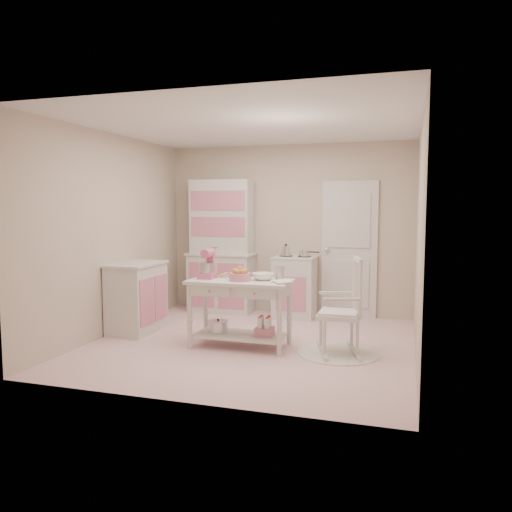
{
  "coord_description": "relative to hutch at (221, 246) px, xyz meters",
  "views": [
    {
      "loc": [
        1.78,
        -5.64,
        1.66
      ],
      "look_at": [
        -0.04,
        0.34,
        1.04
      ],
      "focal_mm": 35.0,
      "sensor_mm": 36.0,
      "label": 1
    }
  ],
  "objects": [
    {
      "name": "cookie_tray",
      "position": [
        0.78,
        -1.64,
        -0.23
      ],
      "size": [
        0.34,
        0.24,
        0.02
      ],
      "primitive_type": "cube",
      "color": "silver",
      "rests_on": "work_table"
    },
    {
      "name": "base_cabinet",
      "position": [
        -0.61,
        -1.53,
        -0.58
      ],
      "size": [
        0.54,
        0.84,
        0.92
      ],
      "primitive_type": "cube",
      "color": "silver",
      "rests_on": "ground"
    },
    {
      "name": "recipe_book",
      "position": [
        1.38,
        -1.94,
        -0.23
      ],
      "size": [
        0.29,
        0.3,
        0.02
      ],
      "primitive_type": "imported",
      "rotation": [
        0.0,
        0.0,
        0.64
      ],
      "color": "white",
      "rests_on": "work_table"
    },
    {
      "name": "metal_pitcher",
      "position": [
        1.37,
        -1.66,
        -0.16
      ],
      "size": [
        0.1,
        0.1,
        0.17
      ],
      "primitive_type": "cylinder",
      "color": "silver",
      "rests_on": "work_table"
    },
    {
      "name": "room_shell",
      "position": [
        1.02,
        -1.66,
        0.61
      ],
      "size": [
        3.84,
        3.84,
        2.62
      ],
      "color": "#D48490",
      "rests_on": "ground"
    },
    {
      "name": "stand_mixer",
      "position": [
        0.51,
        -1.8,
        -0.07
      ],
      "size": [
        0.21,
        0.29,
        0.34
      ],
      "primitive_type": "cube",
      "rotation": [
        0.0,
        0.0,
        0.03
      ],
      "color": "#D15884",
      "rests_on": "work_table"
    },
    {
      "name": "door",
      "position": [
        1.97,
        0.21,
        -0.02
      ],
      "size": [
        0.82,
        0.05,
        2.04
      ],
      "primitive_type": "cube",
      "color": "silver",
      "rests_on": "ground"
    },
    {
      "name": "bread_basket",
      "position": [
        0.95,
        -1.87,
        -0.19
      ],
      "size": [
        0.25,
        0.25,
        0.09
      ],
      "primitive_type": "cylinder",
      "color": "#CF7791",
      "rests_on": "work_table"
    },
    {
      "name": "mixing_bowl",
      "position": [
        1.19,
        -1.74,
        -0.2
      ],
      "size": [
        0.26,
        0.26,
        0.08
      ],
      "primitive_type": "imported",
      "color": "white",
      "rests_on": "work_table"
    },
    {
      "name": "hutch",
      "position": [
        0.0,
        0.0,
        0.0
      ],
      "size": [
        1.06,
        0.5,
        2.08
      ],
      "primitive_type": "cube",
      "color": "silver",
      "rests_on": "ground"
    },
    {
      "name": "work_table",
      "position": [
        0.93,
        -1.82,
        -0.64
      ],
      "size": [
        1.2,
        0.6,
        0.8
      ],
      "primitive_type": "cube",
      "color": "silver",
      "rests_on": "ground"
    },
    {
      "name": "stove",
      "position": [
        1.2,
        -0.05,
        -0.58
      ],
      "size": [
        0.62,
        0.57,
        0.92
      ],
      "primitive_type": "cube",
      "color": "silver",
      "rests_on": "ground"
    },
    {
      "name": "lace_rug",
      "position": [
        2.09,
        -1.76,
        -1.03
      ],
      "size": [
        0.92,
        0.92,
        0.01
      ],
      "primitive_type": "cylinder",
      "color": "white",
      "rests_on": "ground"
    },
    {
      "name": "rocking_chair",
      "position": [
        2.09,
        -1.76,
        -0.49
      ],
      "size": [
        0.66,
        0.83,
        1.1
      ],
      "primitive_type": "cube",
      "rotation": [
        0.0,
        0.0,
        0.28
      ],
      "color": "silver",
      "rests_on": "ground"
    }
  ]
}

